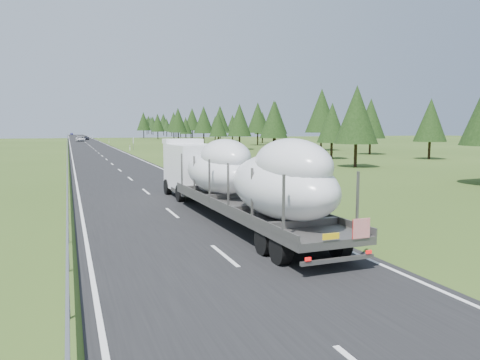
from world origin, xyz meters
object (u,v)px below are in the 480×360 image
object	(u,v)px
boat_truck	(232,174)
distant_car_blue	(72,134)
highway_sign	(133,141)
distant_van	(80,139)
distant_car_dark	(87,138)

from	to	relation	value
boat_truck	distant_car_blue	distance (m)	280.04
highway_sign	distant_van	bearing A→B (deg)	97.08
highway_sign	boat_truck	xyz separation A→B (m)	(-4.71, -73.76, 0.50)
distant_car_dark	distant_car_blue	distance (m)	120.11
highway_sign	distant_car_dark	size ratio (longest dim) A/B	0.63
boat_truck	distant_van	distance (m)	141.24
highway_sign	distant_car_blue	size ratio (longest dim) A/B	0.66
distant_van	distant_car_blue	xyz separation A→B (m)	(-1.54, 138.80, -0.18)
distant_car_dark	distant_car_blue	size ratio (longest dim) A/B	1.05
distant_van	distant_car_blue	bearing A→B (deg)	87.16
highway_sign	distant_car_dark	world-z (taller)	highway_sign
boat_truck	distant_van	xyz separation A→B (m)	(-3.66, 141.18, -1.48)
boat_truck	distant_van	world-z (taller)	boat_truck
distant_car_dark	distant_car_blue	world-z (taller)	distant_car_dark
boat_truck	distant_car_dark	distance (m)	159.96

